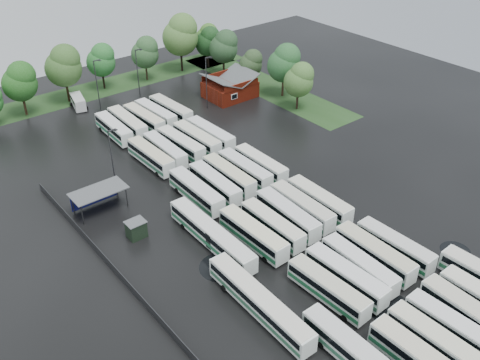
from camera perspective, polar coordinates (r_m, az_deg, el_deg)
ground at (r=76.42m, az=4.51°, el=-5.86°), size 160.00×160.00×0.00m
brick_building at (r=117.26m, az=-1.08°, el=9.70°), size 10.07×8.60×5.39m
wash_shed at (r=82.35m, az=-14.95°, el=-1.30°), size 8.20×4.20×3.58m
utility_hut at (r=76.49m, az=-11.01°, el=-5.16°), size 2.70×2.20×2.62m
grass_strip_north at (r=125.50m, az=-15.51°, el=9.17°), size 80.00×10.00×0.01m
grass_strip_east at (r=123.90m, az=2.63°, el=10.03°), size 10.00×50.00×0.01m
west_fence at (r=71.80m, az=-13.32°, el=-9.17°), size 0.10×50.00×1.20m
bus_r0c1 at (r=63.45m, az=20.33°, el=-16.07°), size 2.63×11.68×3.24m
bus_r0c2 at (r=65.71m, az=21.81°, el=-14.48°), size 2.79×11.32×3.13m
bus_r0c3 at (r=67.77m, az=23.25°, el=-13.06°), size 2.94×11.89×3.29m
bus_r1c0 at (r=66.44m, az=9.38°, el=-11.36°), size 2.79×11.44×3.16m
bus_r1c1 at (r=68.35m, az=11.23°, el=-10.05°), size 2.80×11.69×3.24m
bus_r1c2 at (r=70.26m, az=12.61°, el=-8.91°), size 2.89×11.46×3.16m
bus_r1c3 at (r=72.44m, az=14.14°, el=-7.61°), size 2.72×11.86×3.29m
bus_r1c4 at (r=74.52m, az=16.20°, el=-6.77°), size 2.63×11.27×3.12m
bus_r2c0 at (r=73.41m, az=1.42°, el=-5.80°), size 2.69×11.94×3.31m
bus_r2c1 at (r=75.27m, az=3.48°, el=-4.84°), size 2.54×11.31×3.14m
bus_r2c2 at (r=77.31m, az=5.09°, el=-3.70°), size 3.09×11.91×3.28m
bus_r2c3 at (r=79.16m, az=6.61°, el=-2.84°), size 2.84×11.79×3.26m
bus_r2c4 at (r=80.81m, az=8.42°, el=-2.19°), size 2.68×11.71×3.25m
bus_r3c0 at (r=82.21m, az=-4.69°, el=-1.21°), size 2.76×11.94×3.31m
bus_r3c1 at (r=83.98m, az=-2.70°, el=-0.40°), size 2.85×11.47×3.17m
bus_r3c2 at (r=85.94m, az=-1.20°, el=0.49°), size 2.62×11.49×3.19m
bus_r3c3 at (r=87.50m, az=0.51°, el=1.13°), size 2.45×11.46×3.19m
bus_r3c4 at (r=89.05m, az=2.22°, el=1.69°), size 2.50×11.26×3.13m
bus_r4c0 at (r=92.40m, az=-9.49°, el=2.50°), size 2.65×11.63×3.23m
bus_r4c1 at (r=94.04m, az=-8.01°, el=3.18°), size 2.68×11.37×3.15m
bus_r4c2 at (r=95.51m, az=-6.32°, el=3.82°), size 2.87×11.65×3.22m
bus_r4c3 at (r=97.00m, az=-4.64°, el=4.41°), size 2.78×11.74×3.25m
bus_r4c4 at (r=98.32m, az=-3.18°, el=4.88°), size 2.78×11.81×3.27m
bus_r5c0 at (r=103.07m, az=-13.30°, el=5.35°), size 2.80×11.46×3.17m
bus_r5c1 at (r=104.50m, az=-11.90°, el=5.97°), size 2.79×11.86×3.29m
bus_r5c2 at (r=105.75m, az=-10.20°, el=6.45°), size 2.88×11.48×3.17m
bus_r5c3 at (r=107.35m, az=-8.98°, el=6.98°), size 2.98×11.46×3.16m
bus_r5c4 at (r=108.63m, az=-7.39°, el=7.46°), size 3.03×11.79×3.25m
artic_bus_west_b at (r=73.43m, az=-3.04°, el=-5.88°), size 2.65×17.18×3.18m
artic_bus_west_c at (r=64.02m, az=2.08°, el=-12.89°), size 2.87×17.10×3.16m
minibus at (r=117.14m, az=-16.88°, el=8.01°), size 3.41×6.17×2.55m
tree_north_1 at (r=115.27m, az=-22.39°, el=9.73°), size 6.84×6.84×11.33m
tree_north_2 at (r=118.52m, az=-18.26°, el=11.55°), size 7.55×7.55×12.51m
tree_north_3 at (r=123.67m, az=-14.56°, el=12.32°), size 6.29×6.29×10.42m
tree_north_4 at (r=126.53m, az=-10.05°, el=13.29°), size 6.26×6.26×10.37m
tree_north_5 at (r=130.17m, az=-6.31°, el=15.18°), size 8.39×8.39×13.90m
tree_north_6 at (r=137.76m, az=-3.52°, el=15.01°), size 5.65×5.65×9.36m
tree_east_0 at (r=110.47m, az=6.37°, el=10.62°), size 6.09×6.09×10.09m
tree_east_1 at (r=116.18m, az=4.81°, el=12.37°), size 7.06×7.06×11.69m
tree_east_2 at (r=121.53m, az=1.22°, el=12.39°), size 5.18×5.18×8.59m
tree_east_3 at (r=127.43m, az=-1.68°, el=14.07°), size 6.60×6.60×10.93m
tree_east_4 at (r=133.01m, az=-3.37°, el=14.56°), size 6.04×6.04×10.01m
lamp_post_ne at (r=110.48m, az=-3.55°, el=10.68°), size 1.68×0.33×10.90m
lamp_post_nw at (r=84.68m, az=-13.45°, el=2.47°), size 1.64×0.32×10.62m
lamp_post_back_w at (r=112.47m, az=-14.98°, el=10.03°), size 1.68×0.33×10.89m
lamp_post_back_e at (r=116.64m, az=-10.83°, el=11.37°), size 1.68×0.33×10.91m
puddle_0 at (r=68.13m, az=15.71°, el=-13.05°), size 5.63×5.63×0.01m
puddle_1 at (r=70.58m, az=21.19°, el=-12.39°), size 3.01×3.01×0.01m
puddle_2 at (r=71.05m, az=-2.03°, el=-9.27°), size 5.86×5.86×0.01m
puddle_3 at (r=77.89m, az=7.50°, el=-5.22°), size 3.16×3.16×0.01m
puddle_4 at (r=79.22m, az=21.97°, el=-6.98°), size 4.09×4.09×0.01m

